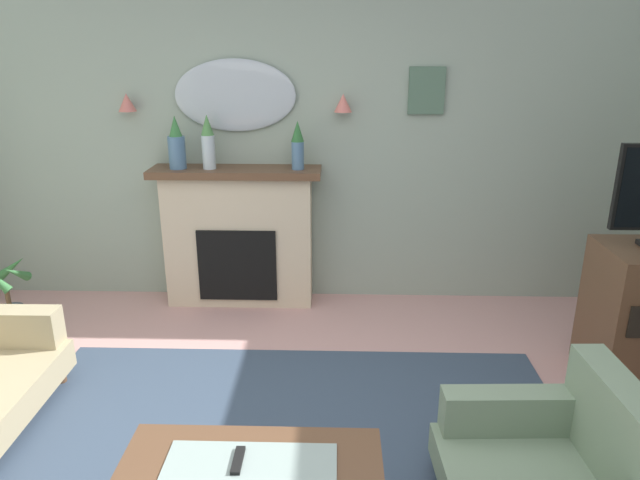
{
  "coord_description": "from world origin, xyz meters",
  "views": [
    {
      "loc": [
        0.25,
        -2.22,
        2.09
      ],
      "look_at": [
        0.15,
        1.22,
        0.91
      ],
      "focal_mm": 32.12,
      "sensor_mm": 36.0,
      "label": 1
    }
  ],
  "objects": [
    {
      "name": "wall_sconce_right",
      "position": [
        0.29,
        2.34,
        1.66
      ],
      "size": [
        0.14,
        0.14,
        0.14
      ],
      "primitive_type": "cone",
      "color": "#D17066"
    },
    {
      "name": "framed_picture",
      "position": [
        0.94,
        2.4,
        1.75
      ],
      "size": [
        0.28,
        0.03,
        0.36
      ],
      "primitive_type": "cube",
      "color": "#4C6B56"
    },
    {
      "name": "mantel_vase_left",
      "position": [
        -0.06,
        2.22,
        1.35
      ],
      "size": [
        0.1,
        0.1,
        0.38
      ],
      "color": "#4C7093",
      "rests_on": "fireplace"
    },
    {
      "name": "wall_back",
      "position": [
        0.0,
        2.47,
        1.47
      ],
      "size": [
        6.73,
        0.1,
        2.94
      ],
      "primitive_type": "cube",
      "color": "#93A393",
      "rests_on": "ground"
    },
    {
      "name": "fireplace",
      "position": [
        -0.56,
        2.24,
        0.57
      ],
      "size": [
        1.36,
        0.36,
        1.16
      ],
      "color": "beige",
      "rests_on": "ground"
    },
    {
      "name": "patterned_rug",
      "position": [
        0.0,
        0.2,
        0.01
      ],
      "size": [
        3.2,
        2.4,
        0.01
      ],
      "primitive_type": "cube",
      "color": "#38475B",
      "rests_on": "ground"
    },
    {
      "name": "armchair_beside_couch",
      "position": [
        1.25,
        -0.12,
        0.31
      ],
      "size": [
        0.85,
        0.85,
        0.71
      ],
      "color": "gray",
      "rests_on": "ground"
    },
    {
      "name": "potted_plant_small_fern",
      "position": [
        -2.27,
        1.72,
        0.26
      ],
      "size": [
        0.31,
        0.3,
        0.59
      ],
      "color": "#474C56",
      "rests_on": "ground"
    },
    {
      "name": "mantel_vase_right",
      "position": [
        -1.01,
        2.22,
        1.34
      ],
      "size": [
        0.13,
        0.13,
        0.41
      ],
      "color": "#4C7093",
      "rests_on": "fireplace"
    },
    {
      "name": "wall_sconce_left",
      "position": [
        -1.41,
        2.34,
        1.66
      ],
      "size": [
        0.14,
        0.14,
        0.14
      ],
      "primitive_type": "cone",
      "color": "#D17066"
    },
    {
      "name": "mantel_vase_centre",
      "position": [
        -0.76,
        2.22,
        1.37
      ],
      "size": [
        0.1,
        0.1,
        0.42
      ],
      "color": "silver",
      "rests_on": "fireplace"
    },
    {
      "name": "wall_mirror",
      "position": [
        -0.56,
        2.39,
        1.71
      ],
      "size": [
        0.96,
        0.06,
        0.56
      ],
      "primitive_type": "ellipsoid",
      "color": "#B2BCC6"
    },
    {
      "name": "tv_remote",
      "position": [
        -0.15,
        -0.28,
        0.45
      ],
      "size": [
        0.04,
        0.16,
        0.02
      ],
      "primitive_type": "cube",
      "color": "black",
      "rests_on": "coffee_table"
    }
  ]
}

